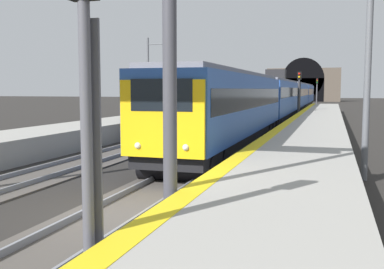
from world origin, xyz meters
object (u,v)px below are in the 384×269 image
(railway_signal_mid, at_px, (299,92))
(train_adjacent_platform, at_px, (249,97))
(railway_signal_far, at_px, (317,89))
(catenary_mast_near, at_px, (367,55))
(train_main_approaching, at_px, (286,97))
(railway_signal_near, at_px, (86,101))
(catenary_mast_far, at_px, (148,80))

(railway_signal_mid, bearing_deg, train_adjacent_platform, -148.13)
(train_adjacent_platform, relative_size, railway_signal_far, 11.97)
(catenary_mast_near, bearing_deg, train_main_approaching, 9.91)
(train_adjacent_platform, height_order, railway_signal_mid, railway_signal_mid)
(train_main_approaching, distance_m, catenary_mast_near, 34.85)
(train_main_approaching, distance_m, railway_signal_near, 45.26)
(train_main_approaching, bearing_deg, train_adjacent_platform, -134.06)
(railway_signal_mid, bearing_deg, train_main_approaching, -163.46)
(train_main_approaching, xyz_separation_m, catenary_mast_far, (-12.69, 10.92, 1.65))
(train_adjacent_platform, bearing_deg, railway_signal_near, -173.53)
(train_adjacent_platform, xyz_separation_m, railway_signal_far, (38.08, -6.73, 1.02))
(railway_signal_far, bearing_deg, catenary_mast_far, -12.90)
(railway_signal_near, bearing_deg, catenary_mast_near, 159.05)
(train_main_approaching, relative_size, catenary_mast_near, 9.19)
(railway_signal_near, relative_size, catenary_mast_near, 0.61)
(railway_signal_mid, relative_size, catenary_mast_far, 0.62)
(train_adjacent_platform, height_order, railway_signal_far, railway_signal_far)
(train_adjacent_platform, height_order, catenary_mast_near, catenary_mast_near)
(railway_signal_near, height_order, catenary_mast_near, catenary_mast_near)
(train_main_approaching, height_order, train_adjacent_platform, train_main_approaching)
(train_adjacent_platform, height_order, catenary_mast_far, catenary_mast_far)
(train_main_approaching, bearing_deg, railway_signal_mid, 16.50)
(railway_signal_near, distance_m, catenary_mast_near, 11.78)
(railway_signal_near, height_order, railway_signal_far, railway_signal_far)
(train_main_approaching, bearing_deg, railway_signal_near, 2.23)
(railway_signal_near, bearing_deg, train_main_approaching, -177.72)
(train_adjacent_platform, distance_m, railway_signal_near, 50.43)
(train_adjacent_platform, xyz_separation_m, railway_signal_near, (-49.98, -6.73, 0.80))
(railway_signal_near, xyz_separation_m, railway_signal_mid, (39.16, -0.00, -0.13))
(catenary_mast_near, bearing_deg, railway_signal_near, 159.05)
(train_adjacent_platform, bearing_deg, catenary_mast_near, -165.58)
(railway_signal_mid, relative_size, railway_signal_far, 0.91)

